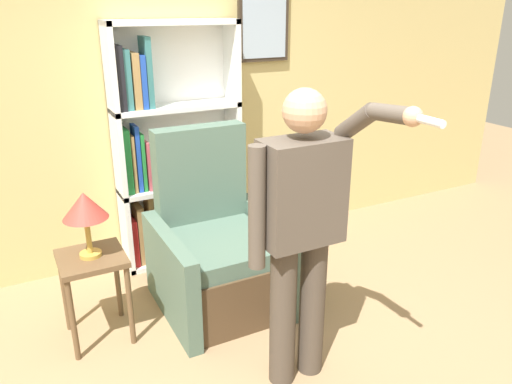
{
  "coord_description": "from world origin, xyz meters",
  "views": [
    {
      "loc": [
        -1.15,
        -1.94,
        2.09
      ],
      "look_at": [
        0.15,
        0.55,
        1.03
      ],
      "focal_mm": 35.0,
      "sensor_mm": 36.0,
      "label": 1
    }
  ],
  "objects": [
    {
      "name": "wall_back",
      "position": [
        0.01,
        2.03,
        1.41
      ],
      "size": [
        8.0,
        0.11,
        2.8
      ],
      "color": "tan",
      "rests_on": "ground_plane"
    },
    {
      "name": "bookcase",
      "position": [
        0.0,
        1.87,
        0.99
      ],
      "size": [
        1.02,
        0.28,
        1.99
      ],
      "color": "white",
      "rests_on": "ground_plane"
    },
    {
      "name": "armchair",
      "position": [
        0.11,
        1.07,
        0.38
      ],
      "size": [
        0.89,
        0.93,
        1.27
      ],
      "color": "#4C3823",
      "rests_on": "ground_plane"
    },
    {
      "name": "person_standing",
      "position": [
        0.19,
        0.1,
        0.99
      ],
      "size": [
        0.59,
        0.78,
        1.71
      ],
      "color": "#473D33",
      "rests_on": "ground_plane"
    },
    {
      "name": "side_table",
      "position": [
        -0.78,
        1.02,
        0.48
      ],
      "size": [
        0.41,
        0.41,
        0.6
      ],
      "color": "brown",
      "rests_on": "ground_plane"
    },
    {
      "name": "table_lamp",
      "position": [
        -0.78,
        1.02,
        0.93
      ],
      "size": [
        0.28,
        0.28,
        0.43
      ],
      "color": "gold",
      "rests_on": "side_table"
    }
  ]
}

